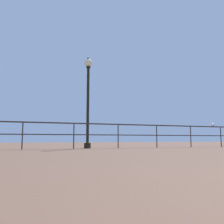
# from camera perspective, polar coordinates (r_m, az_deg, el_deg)

# --- Properties ---
(pier_railing) EXTENTS (24.87, 0.05, 1.03)m
(pier_railing) POSITION_cam_1_polar(r_m,az_deg,el_deg) (9.78, -3.69, -4.32)
(pier_railing) COLOR #32271E
(pier_railing) RESTS_ON ground_plane
(lamppost_center) EXTENTS (0.35, 0.35, 3.92)m
(lamppost_center) POSITION_cam_1_polar(r_m,az_deg,el_deg) (10.11, -5.81, 4.60)
(lamppost_center) COLOR black
(lamppost_center) RESTS_ON ground_plane
(seagull_on_rail) EXTENTS (0.27, 0.37, 0.19)m
(seagull_on_rail) POSITION_cam_1_polar(r_m,az_deg,el_deg) (13.10, 23.15, -2.83)
(seagull_on_rail) COLOR silver
(seagull_on_rail) RESTS_ON pier_railing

